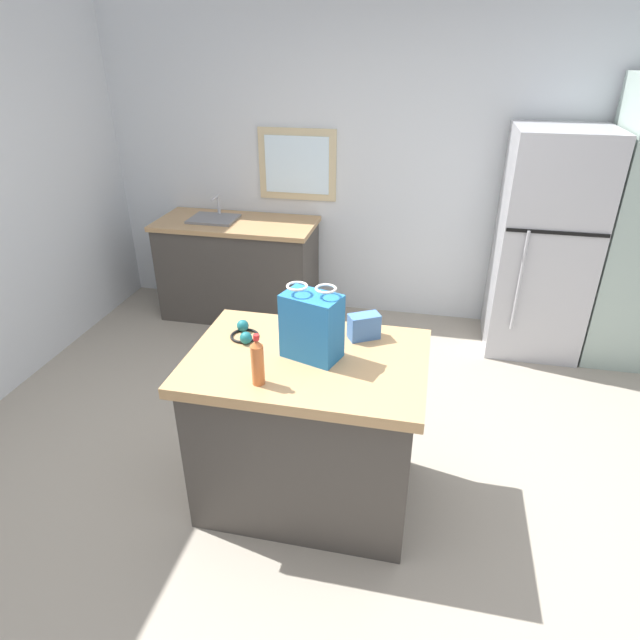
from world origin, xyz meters
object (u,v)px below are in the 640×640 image
object	(u,v)px
shopping_bag	(312,326)
ear_defenders	(244,333)
tall_cabinet	(640,229)
refrigerator	(544,245)
kitchen_island	(308,429)
small_box	(364,326)
bottle	(258,362)

from	to	relation	value
shopping_bag	ear_defenders	world-z (taller)	shopping_bag
tall_cabinet	shopping_bag	world-z (taller)	tall_cabinet
refrigerator	shopping_bag	bearing A→B (deg)	-124.18
refrigerator	kitchen_island	bearing A→B (deg)	-124.42
kitchen_island	refrigerator	distance (m)	2.51
tall_cabinet	shopping_bag	size ratio (longest dim) A/B	5.58
tall_cabinet	refrigerator	bearing A→B (deg)	-179.97
kitchen_island	small_box	distance (m)	0.62
small_box	ear_defenders	distance (m)	0.62
tall_cabinet	small_box	distance (m)	2.53
tall_cabinet	ear_defenders	bearing A→B (deg)	-141.36
refrigerator	ear_defenders	size ratio (longest dim) A/B	8.64
small_box	bottle	distance (m)	0.66
kitchen_island	ear_defenders	size ratio (longest dim) A/B	5.83
refrigerator	small_box	size ratio (longest dim) A/B	11.03
bottle	refrigerator	bearing A→B (deg)	55.98
kitchen_island	bottle	world-z (taller)	bottle
kitchen_island	shopping_bag	distance (m)	0.61
refrigerator	tall_cabinet	world-z (taller)	tall_cabinet
shopping_bag	small_box	distance (m)	0.34
kitchen_island	bottle	xyz separation A→B (m)	(-0.16, -0.27, 0.56)
shopping_bag	bottle	world-z (taller)	shopping_bag
kitchen_island	tall_cabinet	size ratio (longest dim) A/B	0.56
refrigerator	bottle	xyz separation A→B (m)	(-1.56, -2.31, 0.14)
kitchen_island	refrigerator	bearing A→B (deg)	55.58
kitchen_island	small_box	bearing A→B (deg)	45.37
shopping_bag	small_box	world-z (taller)	shopping_bag
kitchen_island	refrigerator	size ratio (longest dim) A/B	0.67
bottle	small_box	bearing A→B (deg)	51.86
tall_cabinet	shopping_bag	distance (m)	2.86
tall_cabinet	bottle	xyz separation A→B (m)	(-2.19, -2.31, -0.03)
tall_cabinet	ear_defenders	size ratio (longest dim) A/B	10.39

